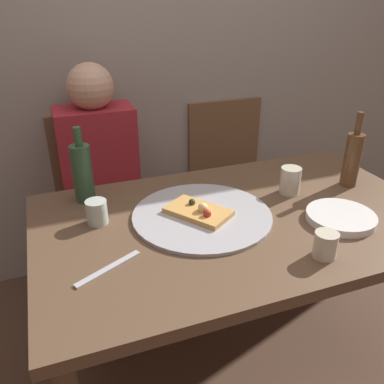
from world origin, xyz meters
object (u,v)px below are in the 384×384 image
object	(u,v)px
tumbler_near	(97,212)
table_knife	(109,268)
tumbler_far	(325,245)
guest_in_sweater	(103,181)
wine_glass	(290,180)
pizza_tray	(202,215)
pizza_slice_last	(199,211)
beer_bottle	(82,172)
wine_bottle	(352,158)
dining_table	(238,236)
plate_stack	(341,217)
chair_right	(231,171)
chair_left	(101,191)

from	to	relation	value
tumbler_near	table_knife	size ratio (longest dim) A/B	0.38
tumbler_far	guest_in_sweater	size ratio (longest dim) A/B	0.07
tumbler_far	table_knife	bearing A→B (deg)	165.23
wine_glass	tumbler_near	bearing A→B (deg)	177.66
wine_glass	table_knife	world-z (taller)	wine_glass
pizza_tray	guest_in_sweater	distance (m)	0.69
table_knife	guest_in_sweater	distance (m)	0.83
tumbler_far	pizza_slice_last	bearing A→B (deg)	127.14
tumbler_near	wine_glass	bearing A→B (deg)	-2.34
beer_bottle	wine_bottle	bearing A→B (deg)	-13.22
dining_table	guest_in_sweater	distance (m)	0.77
plate_stack	beer_bottle	bearing A→B (deg)	149.85
wine_bottle	table_knife	distance (m)	1.05
pizza_slice_last	chair_right	xyz separation A→B (m)	(0.51, 0.78, -0.25)
tumbler_far	wine_glass	xyz separation A→B (m)	(0.14, 0.40, 0.01)
pizza_slice_last	wine_bottle	distance (m)	0.67
pizza_tray	chair_left	world-z (taller)	chair_left
beer_bottle	tumbler_near	xyz separation A→B (m)	(0.02, -0.19, -0.07)
tumbler_near	table_knife	bearing A→B (deg)	-92.48
wine_bottle	tumbler_far	bearing A→B (deg)	-136.59
plate_stack	chair_left	distance (m)	1.22
pizza_slice_last	chair_right	size ratio (longest dim) A/B	0.28
chair_left	guest_in_sweater	distance (m)	0.20
tumbler_near	wine_glass	world-z (taller)	wine_glass
wine_glass	plate_stack	xyz separation A→B (m)	(0.05, -0.25, -0.04)
chair_right	chair_left	bearing A→B (deg)	0.00
plate_stack	chair_right	distance (m)	1.01
tumbler_far	chair_right	xyz separation A→B (m)	(0.25, 1.13, -0.26)
tumbler_far	wine_glass	world-z (taller)	wine_glass
tumbler_near	chair_right	bearing A→B (deg)	39.55
wine_bottle	guest_in_sweater	world-z (taller)	guest_in_sweater
wine_glass	pizza_tray	bearing A→B (deg)	-171.85
plate_stack	guest_in_sweater	xyz separation A→B (m)	(-0.69, 0.83, -0.11)
beer_bottle	chair_right	distance (m)	1.06
dining_table	chair_right	world-z (taller)	chair_right
table_knife	chair_left	bearing A→B (deg)	-123.35
table_knife	chair_left	size ratio (longest dim) A/B	0.24
pizza_tray	tumbler_near	xyz separation A→B (m)	(-0.35, 0.09, 0.04)
pizza_slice_last	wine_bottle	size ratio (longest dim) A/B	0.84
tumbler_far	plate_stack	world-z (taller)	tumbler_far
wine_bottle	wine_glass	distance (m)	0.27
tumbler_near	tumbler_far	world-z (taller)	tumbler_near
chair_left	chair_right	size ratio (longest dim) A/B	1.00
beer_bottle	wine_glass	size ratio (longest dim) A/B	2.71
pizza_tray	wine_bottle	world-z (taller)	wine_bottle
tumbler_near	dining_table	bearing A→B (deg)	-15.09
pizza_slice_last	table_knife	world-z (taller)	pizza_slice_last
pizza_slice_last	beer_bottle	world-z (taller)	beer_bottle
dining_table	wine_bottle	xyz separation A→B (m)	(0.53, 0.08, 0.20)
dining_table	tumbler_near	xyz separation A→B (m)	(-0.47, 0.13, 0.13)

